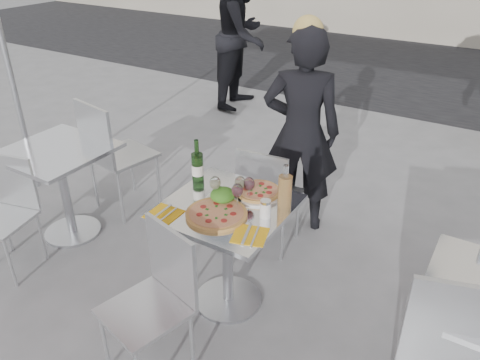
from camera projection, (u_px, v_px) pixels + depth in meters
The scene contains 22 objects.
ground at pixel (228, 300), 3.12m from camera, with size 80.00×80.00×0.00m, color slate.
street_asphalt at pixel (433, 70), 7.98m from camera, with size 24.00×5.00×0.00m, color black.
main_table at pixel (227, 234), 2.86m from camera, with size 0.72×0.72×0.75m.
side_table_left at pixel (61, 174), 3.55m from camera, with size 0.72×0.72×0.75m.
chair_far at pixel (266, 192), 3.38m from camera, with size 0.42×0.43×0.85m.
chair_near at pixel (157, 292), 2.46m from camera, with size 0.48×0.49×0.87m.
side_chair_lfar at pixel (111, 149), 3.81m from camera, with size 0.54×0.55×1.00m.
side_chair_lnear at pixel (7, 205), 3.26m from camera, with size 0.45×0.46×0.82m.
woman_diner at pixel (301, 133), 3.55m from camera, with size 0.59×0.39×1.62m, color black.
pedestrian_a at pixel (243, 35), 6.04m from camera, with size 0.91×0.71×1.87m, color black.
pizza_near at pixel (216, 214), 2.66m from camera, with size 0.35×0.35×0.02m.
pizza_far at pixel (258, 192), 2.87m from camera, with size 0.31×0.31×0.03m.
salad_plate at pixel (223, 196), 2.78m from camera, with size 0.22×0.22×0.09m.
wine_bottle at pixel (197, 166), 2.95m from camera, with size 0.07×0.08×0.29m.
carafe at pixel (285, 192), 2.66m from camera, with size 0.08×0.08×0.29m.
sugar_shaker at pixel (265, 209), 2.63m from camera, with size 0.06×0.06×0.11m.
wineglass_white_a at pixel (215, 184), 2.77m from camera, with size 0.07×0.07×0.16m.
wineglass_white_b at pixel (240, 184), 2.77m from camera, with size 0.07×0.07×0.16m.
wineglass_red_a at pixel (237, 191), 2.69m from camera, with size 0.07×0.07×0.16m.
wineglass_red_b at pixel (249, 185), 2.76m from camera, with size 0.07×0.07×0.16m.
napkin_left at pixel (164, 214), 2.67m from camera, with size 0.18×0.20×0.01m.
napkin_right at pixel (250, 235), 2.50m from camera, with size 0.22×0.22×0.01m.
Camera 1 is at (1.29, -1.96, 2.22)m, focal length 35.00 mm.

